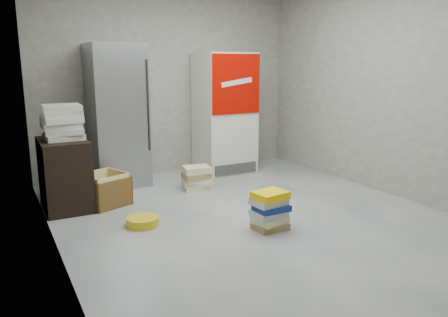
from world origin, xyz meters
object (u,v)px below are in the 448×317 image
(coke_cooler, at_px, (225,113))
(cardboard_box, at_px, (104,192))
(steel_fridge, at_px, (117,116))
(wood_shelf, at_px, (65,174))
(phonebook_stack_main, at_px, (270,210))

(coke_cooler, distance_m, cardboard_box, 2.36)
(steel_fridge, bearing_deg, wood_shelf, -138.69)
(phonebook_stack_main, xyz_separation_m, cardboard_box, (-1.27, 1.58, -0.04))
(wood_shelf, bearing_deg, cardboard_box, -16.13)
(wood_shelf, bearing_deg, steel_fridge, 41.31)
(steel_fridge, height_order, wood_shelf, steel_fridge)
(phonebook_stack_main, bearing_deg, wood_shelf, 126.89)
(steel_fridge, distance_m, phonebook_stack_main, 2.68)
(coke_cooler, height_order, cardboard_box, coke_cooler)
(coke_cooler, distance_m, wood_shelf, 2.63)
(steel_fridge, xyz_separation_m, wood_shelf, (-0.83, -0.73, -0.55))
(wood_shelf, relative_size, phonebook_stack_main, 2.00)
(phonebook_stack_main, height_order, cardboard_box, phonebook_stack_main)
(wood_shelf, bearing_deg, phonebook_stack_main, -45.28)
(steel_fridge, relative_size, wood_shelf, 2.37)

